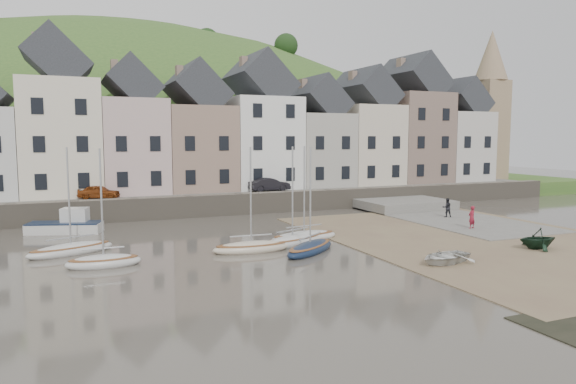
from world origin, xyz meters
name	(u,v)px	position (x,y,z in m)	size (l,w,h in m)	color
ground	(329,254)	(0.00, 0.00, 0.00)	(160.00, 160.00, 0.00)	#494339
quay_land	(198,190)	(0.00, 32.00, 0.75)	(90.00, 30.00, 1.50)	#385F26
quay_street	(227,193)	(0.00, 20.50, 1.55)	(70.00, 7.00, 0.10)	slate
seawall	(238,204)	(0.00, 17.00, 0.90)	(70.00, 1.20, 1.80)	slate
beach	(479,239)	(11.00, 0.00, 0.03)	(18.00, 26.00, 0.06)	brown
slipway	(446,218)	(15.00, 8.00, 0.06)	(8.00, 18.00, 0.12)	slate
hillside	(129,290)	(-5.00, 60.00, -17.99)	(134.40, 84.00, 84.00)	#385F26
townhouse_terrace	(233,130)	(1.76, 24.00, 7.32)	(61.05, 8.00, 13.93)	white
church_spire	(490,101)	(34.55, 24.00, 11.06)	(4.00, 4.00, 18.00)	#997F60
sailboat_0	(71,249)	(-13.56, 5.94, 0.26)	(5.20, 3.29, 6.32)	silver
sailboat_1	(104,261)	(-12.04, 2.09, 0.27)	(3.80, 1.56, 6.32)	silver
sailboat_2	(251,247)	(-3.86, 2.44, 0.26)	(4.67, 1.77, 6.32)	beige
sailboat_3	(304,236)	(0.38, 4.22, 0.26)	(5.06, 2.19, 6.32)	silver
sailboat_4	(293,241)	(-0.89, 3.19, 0.26)	(5.16, 3.16, 6.32)	silver
sailboat_5	(310,248)	(-0.77, 0.90, 0.26)	(4.78, 4.21, 6.32)	#13213C
motorboat_2	(67,224)	(-13.72, 13.23, 0.58)	(5.23, 3.17, 1.70)	silver
rowboat_white	(445,257)	(4.53, -4.43, 0.39)	(2.28, 3.20, 0.66)	silver
rowboat_green	(538,238)	(11.95, -3.76, 0.69)	(2.07, 2.40, 1.27)	black
person_red	(472,217)	(13.09, 3.00, 0.93)	(0.59, 0.39, 1.62)	maroon
person_dark	(447,208)	(15.05, 8.01, 0.90)	(0.76, 0.59, 1.56)	black
car_left	(99,192)	(-11.19, 19.50, 2.17)	(1.34, 3.33, 1.13)	brown
car_right	(269,185)	(3.86, 19.50, 2.24)	(1.35, 3.89, 1.28)	black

